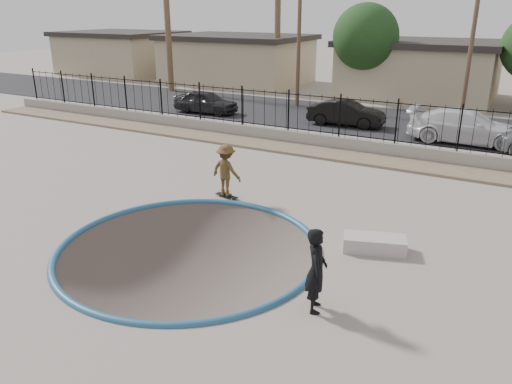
{
  "coord_description": "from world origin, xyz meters",
  "views": [
    {
      "loc": [
        7.31,
        -10.53,
        6.01
      ],
      "look_at": [
        0.37,
        2.0,
        0.71
      ],
      "focal_mm": 35.0,
      "sensor_mm": 36.0,
      "label": 1
    }
  ],
  "objects_px": {
    "videographer": "(316,270)",
    "car_a": "(206,102)",
    "skater": "(226,173)",
    "skateboard": "(227,196)",
    "concrete_ledge": "(374,244)",
    "car_c": "(467,127)",
    "car_b": "(346,113)"
  },
  "relations": [
    {
      "from": "videographer",
      "to": "car_a",
      "type": "distance_m",
      "value": 21.27
    },
    {
      "from": "videographer",
      "to": "skater",
      "type": "bearing_deg",
      "value": 24.43
    },
    {
      "from": "skater",
      "to": "skateboard",
      "type": "bearing_deg",
      "value": -56.14
    },
    {
      "from": "skater",
      "to": "videographer",
      "type": "distance_m",
      "value": 6.99
    },
    {
      "from": "concrete_ledge",
      "to": "car_c",
      "type": "height_order",
      "value": "car_c"
    },
    {
      "from": "car_b",
      "to": "car_c",
      "type": "xyz_separation_m",
      "value": [
        6.14,
        -0.78,
        0.1
      ]
    },
    {
      "from": "car_c",
      "to": "concrete_ledge",
      "type": "bearing_deg",
      "value": 176.39
    },
    {
      "from": "skater",
      "to": "car_b",
      "type": "relative_size",
      "value": 0.43
    },
    {
      "from": "concrete_ledge",
      "to": "car_a",
      "type": "xyz_separation_m",
      "value": [
        -14.14,
        12.9,
        0.51
      ]
    },
    {
      "from": "skateboard",
      "to": "car_a",
      "type": "xyz_separation_m",
      "value": [
        -8.66,
        11.46,
        0.64
      ]
    },
    {
      "from": "skater",
      "to": "car_b",
      "type": "height_order",
      "value": "skater"
    },
    {
      "from": "car_a",
      "to": "car_c",
      "type": "bearing_deg",
      "value": -92.75
    },
    {
      "from": "car_b",
      "to": "car_c",
      "type": "height_order",
      "value": "car_c"
    },
    {
      "from": "car_a",
      "to": "car_b",
      "type": "relative_size",
      "value": 0.97
    },
    {
      "from": "concrete_ledge",
      "to": "car_b",
      "type": "distance_m",
      "value": 14.83
    },
    {
      "from": "car_a",
      "to": "car_c",
      "type": "relative_size",
      "value": 0.74
    },
    {
      "from": "skateboard",
      "to": "car_b",
      "type": "height_order",
      "value": "car_b"
    },
    {
      "from": "car_a",
      "to": "car_b",
      "type": "height_order",
      "value": "car_a"
    },
    {
      "from": "skateboard",
      "to": "car_c",
      "type": "distance_m",
      "value": 12.99
    },
    {
      "from": "skater",
      "to": "car_a",
      "type": "height_order",
      "value": "skater"
    },
    {
      "from": "skater",
      "to": "car_a",
      "type": "relative_size",
      "value": 0.44
    },
    {
      "from": "skateboard",
      "to": "concrete_ledge",
      "type": "relative_size",
      "value": 0.56
    },
    {
      "from": "concrete_ledge",
      "to": "skateboard",
      "type": "bearing_deg",
      "value": 165.22
    },
    {
      "from": "skateboard",
      "to": "videographer",
      "type": "height_order",
      "value": "videographer"
    },
    {
      "from": "skateboard",
      "to": "concrete_ledge",
      "type": "xyz_separation_m",
      "value": [
        5.48,
        -1.45,
        0.14
      ]
    },
    {
      "from": "skater",
      "to": "car_a",
      "type": "distance_m",
      "value": 14.36
    },
    {
      "from": "skateboard",
      "to": "videographer",
      "type": "xyz_separation_m",
      "value": [
        5.16,
        -4.71,
        0.87
      ]
    },
    {
      "from": "concrete_ledge",
      "to": "car_a",
      "type": "relative_size",
      "value": 0.41
    },
    {
      "from": "skateboard",
      "to": "car_b",
      "type": "distance_m",
      "value": 12.29
    },
    {
      "from": "car_a",
      "to": "skater",
      "type": "bearing_deg",
      "value": -145.82
    },
    {
      "from": "skateboard",
      "to": "car_a",
      "type": "distance_m",
      "value": 14.37
    },
    {
      "from": "concrete_ledge",
      "to": "car_b",
      "type": "bearing_deg",
      "value": 112.26
    }
  ]
}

